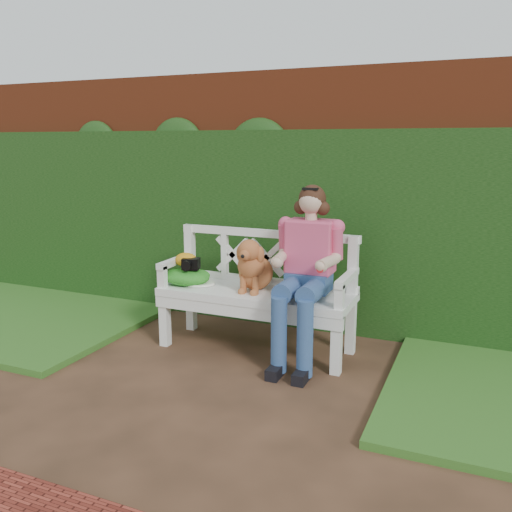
% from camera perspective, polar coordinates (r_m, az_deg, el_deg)
% --- Properties ---
extents(ground, '(60.00, 60.00, 0.00)m').
position_cam_1_polar(ground, '(3.54, -7.12, -15.06)').
color(ground, '#342217').
extents(brick_wall, '(10.00, 0.30, 2.20)m').
position_cam_1_polar(brick_wall, '(4.91, 3.82, 6.04)').
color(brick_wall, maroon).
rests_on(brick_wall, ground).
extents(ivy_hedge, '(10.00, 0.18, 1.70)m').
position_cam_1_polar(ivy_hedge, '(4.74, 2.89, 2.79)').
color(ivy_hedge, '#2A521D').
rests_on(ivy_hedge, ground).
extents(grass_left, '(2.60, 2.00, 0.05)m').
position_cam_1_polar(grass_left, '(5.63, -23.96, -5.40)').
color(grass_left, '#29561A').
rests_on(grass_left, ground).
extents(garden_bench, '(1.64, 0.78, 0.48)m').
position_cam_1_polar(garden_bench, '(4.25, 0.00, -6.74)').
color(garden_bench, white).
rests_on(garden_bench, ground).
extents(seated_woman, '(0.63, 0.77, 1.23)m').
position_cam_1_polar(seated_woman, '(3.98, 5.50, -2.48)').
color(seated_woman, '#DB547B').
rests_on(seated_woman, ground).
extents(dog, '(0.36, 0.43, 0.42)m').
position_cam_1_polar(dog, '(4.13, -0.16, -0.82)').
color(dog, brown).
rests_on(dog, garden_bench).
extents(tennis_racket, '(0.58, 0.36, 0.03)m').
position_cam_1_polar(tennis_racket, '(4.38, -6.43, -2.79)').
color(tennis_racket, white).
rests_on(tennis_racket, garden_bench).
extents(green_bag, '(0.41, 0.33, 0.13)m').
position_cam_1_polar(green_bag, '(4.38, -7.32, -2.13)').
color(green_bag, '#26871B').
rests_on(green_bag, garden_bench).
extents(camera_item, '(0.15, 0.13, 0.09)m').
position_cam_1_polar(camera_item, '(4.32, -6.86, -0.80)').
color(camera_item, black).
rests_on(camera_item, green_bag).
extents(baseball_glove, '(0.21, 0.17, 0.12)m').
position_cam_1_polar(baseball_glove, '(4.39, -7.36, -0.42)').
color(baseball_glove, orange).
rests_on(baseball_glove, green_bag).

